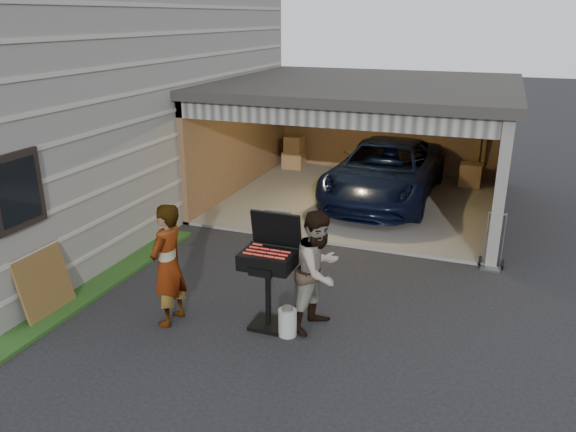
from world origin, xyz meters
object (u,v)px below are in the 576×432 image
Objects in this scene: woman at (168,265)px; man at (319,271)px; hand_truck at (492,258)px; plywood_panel at (44,283)px; propane_tank at (288,322)px; minivan at (385,173)px; bbq_grill at (269,263)px.

man is at bearing 109.66° from woman.
hand_truck is (4.40, 3.66, -0.72)m from woman.
propane_tank is at bearing 11.16° from plywood_panel.
woman reaches higher than minivan.
man is (2.08, 0.64, -0.03)m from woman.
bbq_grill is 0.89m from propane_tank.
plywood_panel is at bearing -143.53° from hand_truck.
propane_tank is 3.73m from plywood_panel.
minivan is 12.68× the size of propane_tank.
hand_truck reaches higher than plywood_panel.
bbq_grill reaches higher than minivan.
hand_truck is (2.65, 3.40, 0.00)m from propane_tank.
man is 0.86m from propane_tank.
woman is at bearing -136.97° from hand_truck.
minivan is 3.01× the size of bbq_grill.
man is 1.69× the size of hand_truck.
propane_tank is 0.38× the size of hand_truck.
minivan is 8.23m from plywood_panel.
minivan is at bearing 19.41° from man.
bbq_grill is 1.59× the size of hand_truck.
woman is (-1.79, -6.90, 0.22)m from minivan.
man is at bearing -86.34° from minivan.
man is at bearing 49.29° from propane_tank.
minivan reaches higher than hand_truck.
propane_tank is 4.31m from hand_truck.
hand_truck is at bearing 132.22° from woman.
bbq_grill is at bearing -129.62° from hand_truck.
minivan is 6.66m from propane_tank.
minivan is at bearing 63.35° from plywood_panel.
plywood_panel is at bearing -115.62° from minivan.
minivan reaches higher than plywood_panel.
man reaches higher than plywood_panel.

